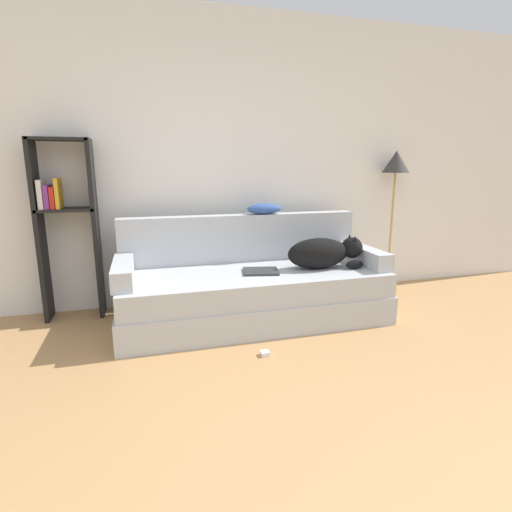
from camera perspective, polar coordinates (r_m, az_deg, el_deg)
ground_plane at (r=1.92m, az=10.49°, el=-30.16°), size 20.00×20.00×0.00m
wall_back at (r=3.91m, az=-6.21°, el=13.32°), size 7.84×0.06×2.70m
couch at (r=3.45m, az=-0.44°, el=-5.68°), size 2.24×0.93×0.44m
couch_backrest at (r=3.71m, az=-2.08°, el=2.61°), size 2.20×0.15×0.43m
couch_arm_left at (r=3.25m, az=-18.45°, el=-2.06°), size 0.15×0.74×0.15m
couch_arm_right at (r=3.77m, az=15.05°, el=0.14°), size 0.15×0.74×0.15m
dog at (r=3.50m, az=9.72°, el=0.50°), size 0.69×0.27×0.28m
laptop at (r=3.34m, az=0.67°, el=-2.19°), size 0.34×0.30×0.02m
throw_pillow at (r=3.72m, az=1.20°, el=6.77°), size 0.33×0.16×0.10m
bookshelf at (r=3.74m, az=-25.62°, el=4.91°), size 0.48×0.26×1.53m
floor_lamp at (r=4.45m, az=19.28°, el=11.13°), size 0.27×0.27×1.46m
power_adapter at (r=2.89m, az=1.27°, el=-13.74°), size 0.06×0.06×0.03m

